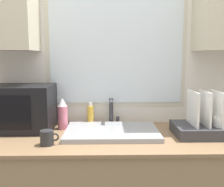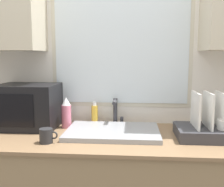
# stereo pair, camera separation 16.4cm
# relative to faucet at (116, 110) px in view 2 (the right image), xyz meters

# --- Properties ---
(wall_back) EXTENTS (6.00, 0.38, 2.60)m
(wall_back) POSITION_rel_faucet_xyz_m (0.03, 0.06, 0.42)
(wall_back) COLOR silver
(wall_back) RESTS_ON ground_plane
(sink_basin) EXTENTS (0.61, 0.42, 0.03)m
(sink_basin) POSITION_rel_faucet_xyz_m (-0.01, -0.22, -0.10)
(sink_basin) COLOR gray
(sink_basin) RESTS_ON countertop
(faucet) EXTENTS (0.08, 0.14, 0.20)m
(faucet) POSITION_rel_faucet_xyz_m (0.00, 0.00, 0.00)
(faucet) COLOR #333338
(faucet) RESTS_ON countertop
(microwave) EXTENTS (0.42, 0.34, 0.31)m
(microwave) POSITION_rel_faucet_xyz_m (-0.63, -0.11, 0.04)
(microwave) COLOR black
(microwave) RESTS_ON countertop
(dish_rack) EXTENTS (0.38, 0.30, 0.29)m
(dish_rack) POSITION_rel_faucet_xyz_m (0.60, -0.27, -0.05)
(dish_rack) COLOR #333338
(dish_rack) RESTS_ON countertop
(spray_bottle) EXTENTS (0.07, 0.07, 0.22)m
(spray_bottle) POSITION_rel_faucet_xyz_m (-0.35, -0.09, -0.01)
(spray_bottle) COLOR #D8728C
(spray_bottle) RESTS_ON countertop
(soap_bottle) EXTENTS (0.05, 0.05, 0.17)m
(soap_bottle) POSITION_rel_faucet_xyz_m (-0.16, 0.01, -0.04)
(soap_bottle) COLOR gold
(soap_bottle) RESTS_ON countertop
(mug_near_sink) EXTENTS (0.11, 0.08, 0.09)m
(mug_near_sink) POSITION_rel_faucet_xyz_m (-0.38, -0.44, -0.07)
(mug_near_sink) COLOR #262628
(mug_near_sink) RESTS_ON countertop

